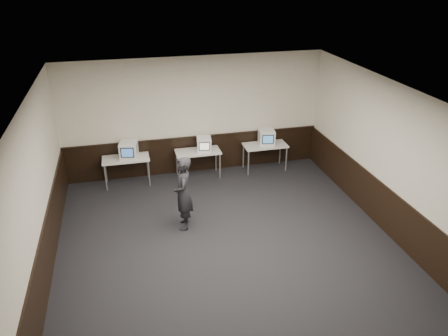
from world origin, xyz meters
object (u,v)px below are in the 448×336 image
object	(u,v)px
desk_center	(198,153)
emac_left	(129,150)
desk_right	(265,147)
emac_right	(267,137)
person	(183,193)
desk_left	(126,160)
emac_center	(204,144)

from	to	relation	value
desk_center	emac_left	distance (m)	1.83
desk_right	emac_right	size ratio (longest dim) A/B	2.35
emac_right	person	xyz separation A→B (m)	(-2.70, -2.41, -0.13)
desk_left	desk_right	size ratio (longest dim) A/B	1.00
emac_left	person	world-z (taller)	person
emac_left	emac_center	bearing A→B (deg)	10.72
desk_center	emac_right	bearing A→B (deg)	0.46
desk_center	person	world-z (taller)	person
desk_left	emac_left	xyz separation A→B (m)	(0.10, -0.01, 0.29)
desk_left	emac_center	bearing A→B (deg)	-0.47
desk_right	emac_center	size ratio (longest dim) A/B	2.66
emac_center	emac_right	xyz separation A→B (m)	(1.77, 0.03, 0.02)
desk_left	emac_right	bearing A→B (deg)	0.23
person	desk_right	bearing A→B (deg)	139.32
emac_right	desk_center	bearing A→B (deg)	-170.93
desk_left	emac_left	distance (m)	0.31
person	emac_right	bearing A→B (deg)	139.13
emac_center	person	size ratio (longest dim) A/B	0.27
desk_center	desk_right	bearing A→B (deg)	0.00
desk_center	emac_right	size ratio (longest dim) A/B	2.35
emac_left	person	xyz separation A→B (m)	(1.04, -2.38, -0.13)
emac_center	emac_right	distance (m)	1.77
desk_right	person	xyz separation A→B (m)	(-2.67, -2.39, 0.16)
desk_right	emac_center	world-z (taller)	emac_center
emac_left	emac_right	distance (m)	3.74
desk_left	emac_right	distance (m)	3.85
desk_left	desk_right	distance (m)	3.80
desk_right	person	distance (m)	3.58
desk_center	desk_right	world-z (taller)	same
desk_center	emac_right	world-z (taller)	emac_right
desk_center	person	distance (m)	2.52
desk_center	desk_right	xyz separation A→B (m)	(1.90, 0.00, 0.00)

